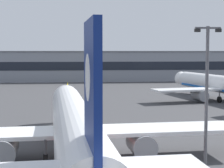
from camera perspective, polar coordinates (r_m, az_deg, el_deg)
The scene contains 5 objects.
taxiway_centreline at distance 51.76m, azimuth -7.23°, elevation -6.44°, with size 0.30×180.00×0.01m, color yellow.
airliner_foreground at distance 35.29m, azimuth -5.59°, elevation -6.15°, with size 32.25×41.52×11.65m.
apron_lamp_post at distance 33.48m, azimuth 13.84°, elevation -1.62°, with size 2.24×0.90×12.19m.
safety_cone_by_nose_gear at distance 52.34m, azimuth -4.11°, elevation -6.01°, with size 0.44×0.44×0.55m.
terminal_building at distance 133.28m, azimuth -1.55°, elevation 2.70°, with size 134.32×12.40×10.33m.
Camera 1 is at (1.88, -20.74, 10.06)m, focal length 61.67 mm.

